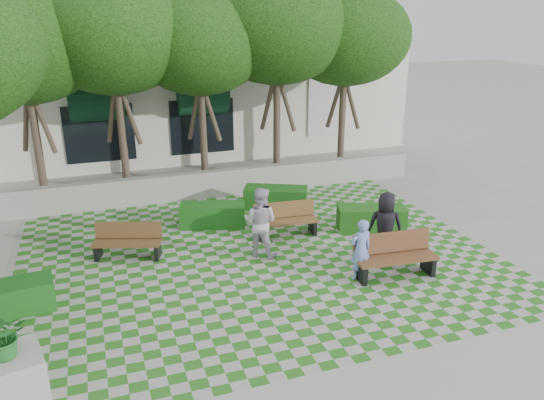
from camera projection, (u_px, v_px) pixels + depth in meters
name	position (u px, v px, depth m)	size (l,w,h in m)	color
ground	(273.00, 276.00, 12.89)	(90.00, 90.00, 0.00)	gray
lawn	(260.00, 259.00, 13.78)	(12.00, 12.00, 0.00)	#2B721E
retaining_wall	(214.00, 183.00, 18.24)	(15.00, 0.36, 0.90)	#9E9B93
bench_east	(394.00, 256.00, 12.77)	(2.05, 0.82, 1.05)	brown
bench_mid	(285.00, 220.00, 15.08)	(1.83, 0.72, 0.94)	brown
bench_west	(128.00, 242.00, 13.74)	(1.83, 1.09, 0.91)	brown
hedge_east	(371.00, 218.00, 15.52)	(1.95, 0.78, 0.68)	#194D14
hedge_midright	(276.00, 198.00, 17.14)	(2.01, 0.80, 0.70)	#164E14
hedge_midleft	(213.00, 215.00, 15.77)	(1.91, 0.76, 0.67)	#155115
hedge_west	(6.00, 299.00, 11.23)	(1.92, 0.77, 0.67)	#155017
planter_front	(11.00, 370.00, 8.48)	(1.15, 1.15, 1.71)	#9E9B93
person_blue	(361.00, 250.00, 12.52)	(0.56, 0.37, 1.53)	#7793DA
person_dark	(385.00, 227.00, 13.47)	(0.89, 0.58, 1.82)	black
person_white	(260.00, 222.00, 13.69)	(0.91, 0.71, 1.87)	silver
tree_row	(149.00, 42.00, 15.83)	(17.70, 13.40, 7.41)	#47382B
building	(193.00, 90.00, 24.82)	(18.00, 8.92, 5.15)	silver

